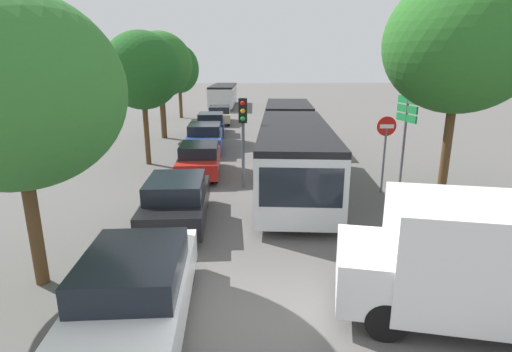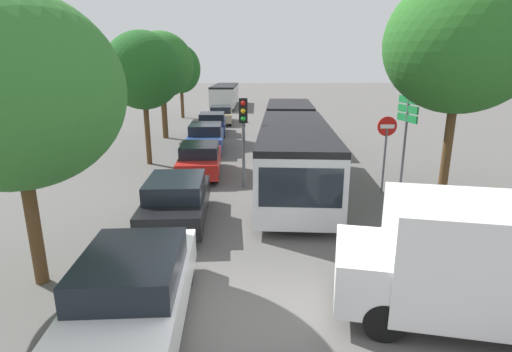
{
  "view_description": "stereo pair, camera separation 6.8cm",
  "coord_description": "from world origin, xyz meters",
  "px_view_note": "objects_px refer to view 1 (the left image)",
  "views": [
    {
      "loc": [
        -0.32,
        -6.52,
        4.58
      ],
      "look_at": [
        0.2,
        5.57,
        1.2
      ],
      "focal_mm": 28.0,
      "sensor_mm": 36.0,
      "label": 1
    },
    {
      "loc": [
        -0.26,
        -6.52,
        4.58
      ],
      "look_at": [
        0.2,
        5.57,
        1.2
      ],
      "focal_mm": 28.0,
      "sensor_mm": 36.0,
      "label": 2
    }
  ],
  "objects_px": {
    "no_entry_sign": "(385,143)",
    "tree_left_mid": "(142,71)",
    "tree_left_far": "(160,65)",
    "tree_left_distant": "(179,69)",
    "tree_right_near": "(460,44)",
    "queued_car_navy": "(211,123)",
    "traffic_light": "(243,123)",
    "tree_left_near": "(13,97)",
    "articulated_bus": "(291,136)",
    "queued_car_tan": "(220,115)",
    "queued_car_blue": "(205,137)",
    "queued_car_white": "(136,289)",
    "queued_car_red": "(200,159)",
    "city_bus_rear": "(224,94)",
    "queued_car_black": "(177,200)",
    "white_van": "(494,261)",
    "direction_sign_post": "(406,119)"
  },
  "relations": [
    {
      "from": "queued_car_blue",
      "to": "queued_car_white",
      "type": "bearing_deg",
      "value": 178.91
    },
    {
      "from": "queued_car_tan",
      "to": "tree_left_distant",
      "type": "relative_size",
      "value": 0.65
    },
    {
      "from": "white_van",
      "to": "tree_left_distant",
      "type": "bearing_deg",
      "value": -58.42
    },
    {
      "from": "tree_left_distant",
      "to": "tree_right_near",
      "type": "xyz_separation_m",
      "value": [
        12.43,
        -22.73,
        1.01
      ]
    },
    {
      "from": "direction_sign_post",
      "to": "queued_car_tan",
      "type": "bearing_deg",
      "value": -72.34
    },
    {
      "from": "city_bus_rear",
      "to": "queued_car_tan",
      "type": "relative_size",
      "value": 2.76
    },
    {
      "from": "articulated_bus",
      "to": "queued_car_tan",
      "type": "relative_size",
      "value": 4.08
    },
    {
      "from": "queued_car_white",
      "to": "tree_left_distant",
      "type": "distance_m",
      "value": 30.17
    },
    {
      "from": "city_bus_rear",
      "to": "queued_car_navy",
      "type": "relative_size",
      "value": 2.68
    },
    {
      "from": "city_bus_rear",
      "to": "queued_car_blue",
      "type": "bearing_deg",
      "value": -178.27
    },
    {
      "from": "city_bus_rear",
      "to": "queued_car_blue",
      "type": "height_order",
      "value": "city_bus_rear"
    },
    {
      "from": "no_entry_sign",
      "to": "tree_left_mid",
      "type": "relative_size",
      "value": 0.46
    },
    {
      "from": "queued_car_white",
      "to": "tree_left_far",
      "type": "distance_m",
      "value": 20.08
    },
    {
      "from": "no_entry_sign",
      "to": "tree_left_mid",
      "type": "distance_m",
      "value": 11.03
    },
    {
      "from": "queued_car_navy",
      "to": "tree_left_mid",
      "type": "relative_size",
      "value": 0.69
    },
    {
      "from": "queued_car_navy",
      "to": "tree_left_far",
      "type": "height_order",
      "value": "tree_left_far"
    },
    {
      "from": "traffic_light",
      "to": "tree_left_near",
      "type": "distance_m",
      "value": 8.35
    },
    {
      "from": "queued_car_tan",
      "to": "queued_car_black",
      "type": "bearing_deg",
      "value": 178.0
    },
    {
      "from": "queued_car_blue",
      "to": "queued_car_tan",
      "type": "height_order",
      "value": "queued_car_blue"
    },
    {
      "from": "no_entry_sign",
      "to": "tree_left_distant",
      "type": "relative_size",
      "value": 0.45
    },
    {
      "from": "queued_car_white",
      "to": "traffic_light",
      "type": "bearing_deg",
      "value": -14.49
    },
    {
      "from": "articulated_bus",
      "to": "tree_right_near",
      "type": "xyz_separation_m",
      "value": [
        4.9,
        -4.54,
        3.83
      ]
    },
    {
      "from": "queued_car_white",
      "to": "tree_left_distant",
      "type": "height_order",
      "value": "tree_left_distant"
    },
    {
      "from": "tree_left_mid",
      "to": "no_entry_sign",
      "type": "bearing_deg",
      "value": -26.8
    },
    {
      "from": "city_bus_rear",
      "to": "traffic_light",
      "type": "bearing_deg",
      "value": -174.48
    },
    {
      "from": "white_van",
      "to": "traffic_light",
      "type": "distance_m",
      "value": 9.74
    },
    {
      "from": "tree_left_mid",
      "to": "tree_left_near",
      "type": "bearing_deg",
      "value": -89.78
    },
    {
      "from": "articulated_bus",
      "to": "white_van",
      "type": "xyz_separation_m",
      "value": [
        2.1,
        -11.78,
        -0.18
      ]
    },
    {
      "from": "tree_left_distant",
      "to": "no_entry_sign",
      "type": "bearing_deg",
      "value": -64.89
    },
    {
      "from": "queued_car_tan",
      "to": "white_van",
      "type": "bearing_deg",
      "value": -168.12
    },
    {
      "from": "queued_car_white",
      "to": "no_entry_sign",
      "type": "relative_size",
      "value": 1.51
    },
    {
      "from": "white_van",
      "to": "direction_sign_post",
      "type": "xyz_separation_m",
      "value": [
        1.94,
        8.86,
        1.33
      ]
    },
    {
      "from": "city_bus_rear",
      "to": "queued_car_red",
      "type": "xyz_separation_m",
      "value": [
        -0.02,
        -29.39,
        -0.7
      ]
    },
    {
      "from": "no_entry_sign",
      "to": "direction_sign_post",
      "type": "distance_m",
      "value": 1.74
    },
    {
      "from": "queued_car_red",
      "to": "tree_left_near",
      "type": "distance_m",
      "value": 9.7
    },
    {
      "from": "articulated_bus",
      "to": "queued_car_blue",
      "type": "bearing_deg",
      "value": -125.98
    },
    {
      "from": "no_entry_sign",
      "to": "tree_left_near",
      "type": "bearing_deg",
      "value": -57.8
    },
    {
      "from": "queued_car_tan",
      "to": "tree_left_distant",
      "type": "bearing_deg",
      "value": 41.72
    },
    {
      "from": "queued_car_red",
      "to": "white_van",
      "type": "xyz_separation_m",
      "value": [
        6.17,
        -10.48,
        0.55
      ]
    },
    {
      "from": "no_entry_sign",
      "to": "tree_left_far",
      "type": "bearing_deg",
      "value": -139.73
    },
    {
      "from": "queued_car_red",
      "to": "queued_car_tan",
      "type": "bearing_deg",
      "value": -1.68
    },
    {
      "from": "queued_car_tan",
      "to": "no_entry_sign",
      "type": "distance_m",
      "value": 19.58
    },
    {
      "from": "queued_car_black",
      "to": "tree_right_near",
      "type": "relative_size",
      "value": 0.54
    },
    {
      "from": "queued_car_tan",
      "to": "white_van",
      "type": "height_order",
      "value": "white_van"
    },
    {
      "from": "white_van",
      "to": "queued_car_blue",
      "type": "bearing_deg",
      "value": -54.01
    },
    {
      "from": "queued_car_red",
      "to": "direction_sign_post",
      "type": "height_order",
      "value": "direction_sign_post"
    },
    {
      "from": "articulated_bus",
      "to": "queued_car_red",
      "type": "height_order",
      "value": "articulated_bus"
    },
    {
      "from": "direction_sign_post",
      "to": "tree_right_near",
      "type": "xyz_separation_m",
      "value": [
        0.86,
        -1.62,
        2.68
      ]
    },
    {
      "from": "city_bus_rear",
      "to": "queued_car_red",
      "type": "bearing_deg",
      "value": -177.87
    },
    {
      "from": "queued_car_white",
      "to": "traffic_light",
      "type": "height_order",
      "value": "traffic_light"
    }
  ]
}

